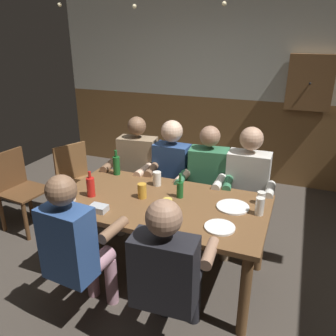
{
  "coord_description": "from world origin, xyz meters",
  "views": [
    {
      "loc": [
        1.01,
        -2.33,
        2.07
      ],
      "look_at": [
        0.0,
        0.2,
        0.98
      ],
      "focal_mm": 36.43,
      "sensor_mm": 36.0,
      "label": 1
    }
  ],
  "objects_px": {
    "person_1": "(169,174)",
    "plate_1": "(233,207)",
    "pint_glass_5": "(168,207)",
    "bottle_0": "(116,165)",
    "condiment_caddy": "(99,208)",
    "chair_empty_near_right": "(19,188)",
    "plate_0": "(220,227)",
    "pint_glass_6": "(261,198)",
    "person_5": "(168,270)",
    "pint_glass_1": "(157,179)",
    "pint_glass_0": "(70,193)",
    "bottle_1": "(180,189)",
    "pint_glass_4": "(260,206)",
    "chair_empty_near_left": "(78,180)",
    "person_0": "(136,169)",
    "person_3": "(246,185)",
    "person_4": "(76,245)",
    "person_2": "(207,181)",
    "dining_table": "(160,212)",
    "bottle_2": "(91,187)",
    "pint_glass_3": "(142,191)",
    "wall_dart_cabinet": "(310,83)",
    "pint_glass_2": "(52,198)"
  },
  "relations": [
    {
      "from": "pint_glass_1",
      "to": "pint_glass_3",
      "type": "bearing_deg",
      "value": -92.88
    },
    {
      "from": "person_3",
      "to": "person_4",
      "type": "relative_size",
      "value": 1.02
    },
    {
      "from": "condiment_caddy",
      "to": "bottle_0",
      "type": "bearing_deg",
      "value": 108.8
    },
    {
      "from": "plate_0",
      "to": "wall_dart_cabinet",
      "type": "xyz_separation_m",
      "value": [
        0.48,
        2.66,
        0.72
      ]
    },
    {
      "from": "dining_table",
      "to": "pint_glass_5",
      "type": "xyz_separation_m",
      "value": [
        0.14,
        -0.2,
        0.17
      ]
    },
    {
      "from": "person_0",
      "to": "person_3",
      "type": "bearing_deg",
      "value": 172.94
    },
    {
      "from": "person_3",
      "to": "pint_glass_0",
      "type": "distance_m",
      "value": 1.64
    },
    {
      "from": "pint_glass_0",
      "to": "pint_glass_4",
      "type": "height_order",
      "value": "pint_glass_4"
    },
    {
      "from": "person_5",
      "to": "pint_glass_3",
      "type": "height_order",
      "value": "person_5"
    },
    {
      "from": "pint_glass_4",
      "to": "plate_0",
      "type": "bearing_deg",
      "value": -127.17
    },
    {
      "from": "pint_glass_2",
      "to": "pint_glass_0",
      "type": "bearing_deg",
      "value": 61.53
    },
    {
      "from": "person_1",
      "to": "person_5",
      "type": "bearing_deg",
      "value": 113.37
    },
    {
      "from": "dining_table",
      "to": "person_5",
      "type": "bearing_deg",
      "value": -63.49
    },
    {
      "from": "wall_dart_cabinet",
      "to": "chair_empty_near_left",
      "type": "bearing_deg",
      "value": -142.23
    },
    {
      "from": "plate_1",
      "to": "person_4",
      "type": "bearing_deg",
      "value": -138.62
    },
    {
      "from": "pint_glass_4",
      "to": "wall_dart_cabinet",
      "type": "relative_size",
      "value": 0.21
    },
    {
      "from": "person_2",
      "to": "pint_glass_0",
      "type": "bearing_deg",
      "value": 40.1
    },
    {
      "from": "pint_glass_5",
      "to": "bottle_1",
      "type": "bearing_deg",
      "value": 93.3
    },
    {
      "from": "plate_0",
      "to": "pint_glass_6",
      "type": "height_order",
      "value": "pint_glass_6"
    },
    {
      "from": "chair_empty_near_left",
      "to": "pint_glass_6",
      "type": "xyz_separation_m",
      "value": [
        2.09,
        -0.33,
        0.32
      ]
    },
    {
      "from": "person_5",
      "to": "bottle_0",
      "type": "bearing_deg",
      "value": 128.62
    },
    {
      "from": "plate_1",
      "to": "pint_glass_1",
      "type": "height_order",
      "value": "pint_glass_1"
    },
    {
      "from": "chair_empty_near_left",
      "to": "plate_0",
      "type": "height_order",
      "value": "chair_empty_near_left"
    },
    {
      "from": "condiment_caddy",
      "to": "plate_0",
      "type": "distance_m",
      "value": 0.96
    },
    {
      "from": "person_5",
      "to": "pint_glass_0",
      "type": "height_order",
      "value": "person_5"
    },
    {
      "from": "bottle_0",
      "to": "pint_glass_5",
      "type": "height_order",
      "value": "bottle_0"
    },
    {
      "from": "person_1",
      "to": "chair_empty_near_left",
      "type": "height_order",
      "value": "person_1"
    },
    {
      "from": "person_1",
      "to": "pint_glass_5",
      "type": "bearing_deg",
      "value": 112.92
    },
    {
      "from": "person_2",
      "to": "pint_glass_1",
      "type": "bearing_deg",
      "value": 42.1
    },
    {
      "from": "person_1",
      "to": "plate_1",
      "type": "distance_m",
      "value": 0.99
    },
    {
      "from": "pint_glass_3",
      "to": "pint_glass_4",
      "type": "relative_size",
      "value": 0.9
    },
    {
      "from": "pint_glass_5",
      "to": "bottle_0",
      "type": "bearing_deg",
      "value": 143.37
    },
    {
      "from": "plate_1",
      "to": "pint_glass_1",
      "type": "xyz_separation_m",
      "value": [
        -0.75,
        0.18,
        0.06
      ]
    },
    {
      "from": "pint_glass_0",
      "to": "bottle_1",
      "type": "bearing_deg",
      "value": 25.68
    },
    {
      "from": "chair_empty_near_left",
      "to": "person_0",
      "type": "bearing_deg",
      "value": 123.72
    },
    {
      "from": "person_2",
      "to": "bottle_2",
      "type": "height_order",
      "value": "person_2"
    },
    {
      "from": "person_1",
      "to": "pint_glass_6",
      "type": "xyz_separation_m",
      "value": [
        0.99,
        -0.44,
        0.11
      ]
    },
    {
      "from": "pint_glass_3",
      "to": "pint_glass_4",
      "type": "xyz_separation_m",
      "value": [
        0.97,
        0.08,
        0.01
      ]
    },
    {
      "from": "pint_glass_4",
      "to": "person_3",
      "type": "bearing_deg",
      "value": 107.67
    },
    {
      "from": "pint_glass_2",
      "to": "pint_glass_6",
      "type": "relative_size",
      "value": 1.4
    },
    {
      "from": "chair_empty_near_left",
      "to": "pint_glass_6",
      "type": "distance_m",
      "value": 2.14
    },
    {
      "from": "pint_glass_3",
      "to": "bottle_0",
      "type": "bearing_deg",
      "value": 140.85
    },
    {
      "from": "chair_empty_near_right",
      "to": "bottle_1",
      "type": "xyz_separation_m",
      "value": [
        1.91,
        -0.06,
        0.35
      ]
    },
    {
      "from": "chair_empty_near_left",
      "to": "bottle_1",
      "type": "distance_m",
      "value": 1.54
    },
    {
      "from": "chair_empty_near_right",
      "to": "condiment_caddy",
      "type": "bearing_deg",
      "value": 75.31
    },
    {
      "from": "bottle_2",
      "to": "wall_dart_cabinet",
      "type": "height_order",
      "value": "wall_dart_cabinet"
    },
    {
      "from": "bottle_0",
      "to": "condiment_caddy",
      "type": "bearing_deg",
      "value": -71.2
    },
    {
      "from": "person_3",
      "to": "plate_0",
      "type": "relative_size",
      "value": 5.56
    },
    {
      "from": "pint_glass_4",
      "to": "bottle_0",
      "type": "bearing_deg",
      "value": 168.18
    },
    {
      "from": "pint_glass_3",
      "to": "wall_dart_cabinet",
      "type": "height_order",
      "value": "wall_dart_cabinet"
    }
  ]
}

